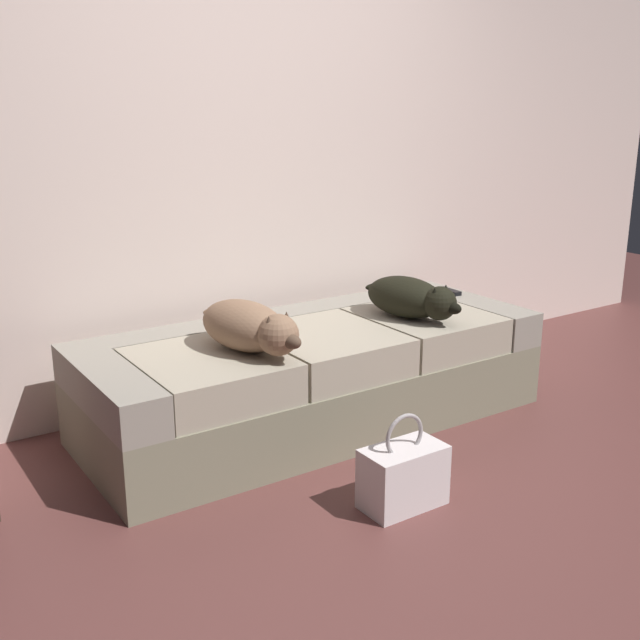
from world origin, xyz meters
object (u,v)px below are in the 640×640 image
Objects in this scene: dog_tan at (250,327)px; handbag at (403,475)px; dog_dark at (411,298)px; couch at (314,376)px; tv_remote at (449,291)px.

dog_tan is 0.89m from handbag.
dog_dark is 1.08m from handbag.
couch is at bearing 79.42° from handbag.
couch is 0.60m from dog_dark.
couch is at bearing 166.32° from dog_dark.
dog_dark reaches higher than couch.
couch is 0.88m from handbag.
dog_tan reaches higher than handbag.
handbag is (-0.65, -0.74, -0.45)m from dog_dark.
dog_tan reaches higher than couch.
tv_remote is at bearing 41.00° from handbag.
couch is at bearing -169.39° from tv_remote.
dog_tan is 0.90m from dog_dark.
tv_remote is at bearing 27.34° from dog_dark.
handbag is at bearing -70.71° from dog_tan.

